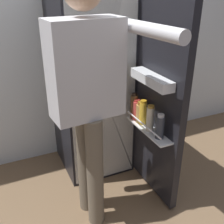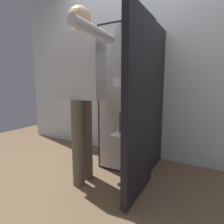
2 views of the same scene
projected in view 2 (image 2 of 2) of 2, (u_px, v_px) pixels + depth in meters
The scene contains 4 objects.
ground_plane at pixel (109, 182), 1.91m from camera, with size 5.97×5.97×0.00m, color brown.
kitchen_wall at pixel (143, 61), 2.51m from camera, with size 4.40×0.10×2.66m, color silver.
refrigerator at pixel (132, 99), 2.21m from camera, with size 0.67×1.23×1.67m.
person at pixel (82, 80), 1.80m from camera, with size 0.61×0.76×1.74m.
Camera 2 is at (0.90, -1.54, 1.01)m, focal length 29.38 mm.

